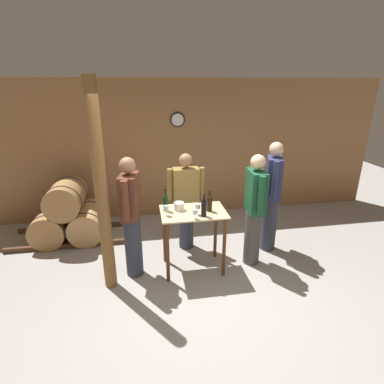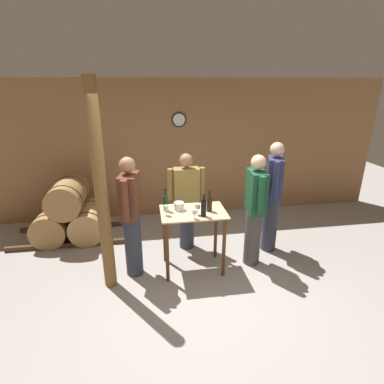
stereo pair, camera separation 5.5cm
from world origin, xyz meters
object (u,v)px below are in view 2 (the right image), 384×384
ice_bucket (179,206)px  person_visitor_bearded (255,209)px  person_visitor_near_door (273,195)px  wine_bottle_far_left (166,202)px  wine_bottle_center (209,204)px  wooden_post (101,192)px  wine_bottle_left (204,208)px  wine_glass_near_right (198,207)px  wine_glass_near_left (166,208)px  person_visitor_with_scarf (186,200)px  person_host (131,216)px  wine_glass_near_center (194,212)px

ice_bucket → person_visitor_bearded: size_ratio=0.08×
ice_bucket → person_visitor_near_door: (1.51, 0.27, -0.03)m
wine_bottle_far_left → ice_bucket: (0.18, -0.00, -0.06)m
wine_bottle_far_left → ice_bucket: bearing=-1.1°
person_visitor_bearded → wine_bottle_center: bearing=-177.2°
wooden_post → wine_bottle_left: bearing=1.4°
wooden_post → wine_glass_near_right: 1.26m
wine_bottle_far_left → wine_glass_near_left: size_ratio=2.17×
person_visitor_with_scarf → person_visitor_near_door: person_visitor_near_door is taller
person_host → person_visitor_near_door: (2.17, 0.35, 0.03)m
wine_glass_near_right → wine_bottle_center: bearing=28.9°
wine_bottle_far_left → ice_bucket: wine_bottle_far_left is taller
ice_bucket → person_visitor_with_scarf: bearing=71.7°
person_host → person_visitor_with_scarf: person_host is taller
wine_glass_near_center → person_visitor_with_scarf: size_ratio=0.08×
wine_glass_near_left → person_visitor_bearded: 1.29m
person_visitor_bearded → person_visitor_with_scarf: bearing=145.6°
person_visitor_bearded → ice_bucket: bearing=176.2°
person_host → person_visitor_near_door: person_visitor_near_door is taller
wine_glass_near_right → person_visitor_with_scarf: (-0.05, 0.76, -0.20)m
wine_bottle_left → wine_bottle_center: size_ratio=1.05×
wine_glass_near_center → ice_bucket: size_ratio=0.93×
wine_bottle_center → person_visitor_with_scarf: 0.72m
wine_bottle_center → person_host: (-1.08, 0.03, -0.12)m
person_visitor_bearded → wooden_post: bearing=-174.0°
wooden_post → person_visitor_bearded: 2.14m
wine_glass_near_left → person_host: 0.50m
wooden_post → wine_glass_near_left: 0.87m
wine_glass_near_left → person_visitor_bearded: person_visitor_bearded is taller
person_visitor_bearded → person_visitor_near_door: (0.41, 0.34, 0.05)m
wine_bottle_center → person_host: size_ratio=0.17×
wine_glass_near_right → person_visitor_bearded: (0.86, 0.13, -0.15)m
wine_bottle_far_left → person_visitor_bearded: 1.29m
wine_glass_near_center → person_visitor_bearded: (0.93, 0.25, -0.12)m
wine_bottle_center → person_visitor_near_door: (1.09, 0.38, -0.09)m
wine_glass_near_right → person_visitor_bearded: person_visitor_bearded is taller
wine_bottle_center → wooden_post: bearing=-172.5°
person_visitor_with_scarf → ice_bucket: bearing=-108.3°
wine_bottle_center → person_host: person_host is taller
wine_glass_near_right → wine_bottle_left: bearing=-35.7°
wine_bottle_far_left → person_visitor_with_scarf: (0.37, 0.55, -0.20)m
wine_glass_near_right → person_visitor_near_door: size_ratio=0.09×
wooden_post → wine_glass_near_left: (0.80, 0.13, -0.32)m
wine_bottle_left → person_visitor_near_door: person_visitor_near_door is taller
wine_bottle_center → wine_glass_near_center: size_ratio=2.29×
wine_glass_near_left → person_host: bearing=169.5°
wine_bottle_center → wine_bottle_left: bearing=-126.0°
wine_glass_near_right → person_visitor_bearded: size_ratio=0.09×
wine_bottle_far_left → wine_bottle_center: bearing=-10.4°
person_visitor_bearded → wine_glass_near_left: bearing=-176.0°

